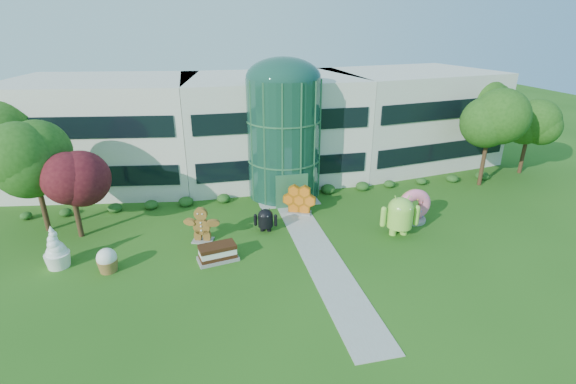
{
  "coord_description": "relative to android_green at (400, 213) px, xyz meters",
  "views": [
    {
      "loc": [
        -7.19,
        -20.94,
        13.9
      ],
      "look_at": [
        -0.99,
        6.0,
        2.6
      ],
      "focal_mm": 26.0,
      "sensor_mm": 36.0,
      "label": 1
    }
  ],
  "objects": [
    {
      "name": "tree_red",
      "position": [
        -21.74,
        4.73,
        1.37
      ],
      "size": [
        4.0,
        4.0,
        6.0
      ],
      "primitive_type": null,
      "color": "#3F0C14",
      "rests_on": "ground"
    },
    {
      "name": "honeycomb",
      "position": [
        -5.95,
        4.92,
        -0.56
      ],
      "size": [
        2.87,
        1.99,
        2.13
      ],
      "primitive_type": null,
      "rotation": [
        0.0,
        0.0,
        -0.42
      ],
      "color": "orange",
      "rests_on": "ground"
    },
    {
      "name": "cupcake",
      "position": [
        -19.15,
        -0.42,
        -0.87
      ],
      "size": [
        1.38,
        1.38,
        1.52
      ],
      "primitive_type": null,
      "rotation": [
        0.0,
        0.0,
        -0.09
      ],
      "color": "white",
      "rests_on": "ground"
    },
    {
      "name": "trees_backdrop",
      "position": [
        -6.24,
        10.23,
        2.57
      ],
      "size": [
        52.0,
        8.0,
        8.4
      ],
      "primitive_type": null,
      "color": "#1D4812",
      "rests_on": "ground"
    },
    {
      "name": "android_black",
      "position": [
        -9.02,
        2.59,
        -0.64
      ],
      "size": [
        1.98,
        1.58,
        1.97
      ],
      "primitive_type": null,
      "rotation": [
        0.0,
        0.0,
        -0.27
      ],
      "color": "black",
      "rests_on": "ground"
    },
    {
      "name": "donut",
      "position": [
        2.03,
        1.79,
        -0.32
      ],
      "size": [
        2.57,
        1.34,
        2.61
      ],
      "primitive_type": null,
      "rotation": [
        0.0,
        0.0,
        -0.06
      ],
      "color": "#EB5992",
      "rests_on": "ground"
    },
    {
      "name": "android_green",
      "position": [
        0.0,
        0.0,
        0.0
      ],
      "size": [
        3.1,
        2.28,
        3.26
      ],
      "primitive_type": null,
      "rotation": [
        0.0,
        0.0,
        -0.13
      ],
      "color": "#8FD544",
      "rests_on": "ground"
    },
    {
      "name": "gingerbread",
      "position": [
        -13.48,
        2.08,
        -0.36
      ],
      "size": [
        2.93,
        1.89,
        2.53
      ],
      "primitive_type": null,
      "rotation": [
        0.0,
        0.0,
        -0.33
      ],
      "color": "brown",
      "rests_on": "ground"
    },
    {
      "name": "building",
      "position": [
        -6.24,
        15.23,
        3.02
      ],
      "size": [
        46.0,
        15.0,
        9.3
      ],
      "primitive_type": null,
      "color": "beige",
      "rests_on": "ground"
    },
    {
      "name": "ice_cream_sandwich",
      "position": [
        -12.65,
        -0.68,
        -1.08
      ],
      "size": [
        2.66,
        1.67,
        1.1
      ],
      "primitive_type": null,
      "rotation": [
        0.0,
        0.0,
        0.18
      ],
      "color": "#321E0B",
      "rests_on": "ground"
    },
    {
      "name": "froyo",
      "position": [
        -22.19,
        0.81,
        -0.27
      ],
      "size": [
        2.03,
        2.03,
        2.72
      ],
      "primitive_type": null,
      "rotation": [
        0.0,
        0.0,
        -0.35
      ],
      "color": "white",
      "rests_on": "ground"
    },
    {
      "name": "walkway",
      "position": [
        -6.24,
        -0.77,
        -1.61
      ],
      "size": [
        2.4,
        20.0,
        0.04
      ],
      "primitive_type": "cube",
      "color": "#9E9E93",
      "rests_on": "ground"
    },
    {
      "name": "ground",
      "position": [
        -6.24,
        -2.77,
        -1.63
      ],
      "size": [
        140.0,
        140.0,
        0.0
      ],
      "primitive_type": "plane",
      "color": "#215114",
      "rests_on": "ground"
    },
    {
      "name": "atrium",
      "position": [
        -6.24,
        9.23,
        3.27
      ],
      "size": [
        6.0,
        6.0,
        9.8
      ],
      "primitive_type": "cylinder",
      "color": "#194738",
      "rests_on": "ground"
    }
  ]
}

